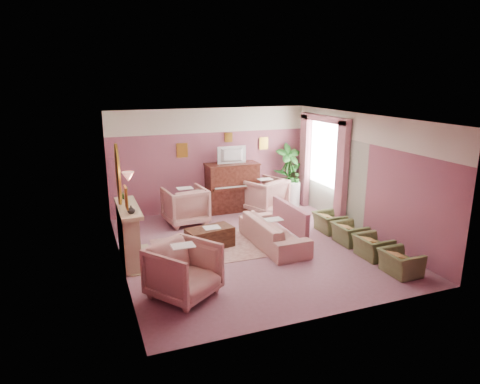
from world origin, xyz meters
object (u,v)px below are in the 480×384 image
object	(u,v)px
floral_armchair_front	(184,268)
olive_chair_c	(349,230)
floral_armchair_left	(185,203)
olive_chair_b	(373,243)
coffee_table	(210,238)
olive_chair_a	(401,259)
television	(233,154)
olive_chair_d	(329,219)
floral_armchair_right	(265,193)
piano	(232,188)
sofa	(273,227)
side_table	(291,194)

from	to	relation	value
floral_armchair_front	olive_chair_c	bearing A→B (deg)	14.46
floral_armchair_left	olive_chair_b	bearing A→B (deg)	-48.53
coffee_table	olive_chair_c	world-z (taller)	olive_chair_c
coffee_table	floral_armchair_left	distance (m)	1.81
floral_armchair_front	olive_chair_a	world-z (taller)	floral_armchair_front
television	olive_chair_b	bearing A→B (deg)	-68.28
olive_chair_d	olive_chair_a	bearing A→B (deg)	-90.00
floral_armchair_right	olive_chair_c	world-z (taller)	floral_armchair_right
piano	floral_armchair_left	size ratio (longest dim) A/B	1.36
coffee_table	sofa	distance (m)	1.41
side_table	coffee_table	bearing A→B (deg)	-144.72
olive_chair_d	olive_chair_b	bearing A→B (deg)	-90.00
olive_chair_c	olive_chair_d	world-z (taller)	same
sofa	olive_chair_d	size ratio (longest dim) A/B	2.96
olive_chair_a	olive_chair_d	world-z (taller)	same
piano	olive_chair_b	world-z (taller)	piano
television	floral_armchair_right	bearing A→B (deg)	-23.97
piano	olive_chair_a	distance (m)	5.14
coffee_table	television	bearing A→B (deg)	59.38
olive_chair_a	olive_chair_b	distance (m)	0.82
floral_armchair_front	olive_chair_a	size ratio (longest dim) A/B	1.47
side_table	floral_armchair_left	bearing A→B (deg)	-172.72
sofa	olive_chair_d	world-z (taller)	sofa
sofa	floral_armchair_right	bearing A→B (deg)	70.49
television	olive_chair_c	world-z (taller)	television
olive_chair_a	olive_chair_c	world-z (taller)	same
sofa	olive_chair_a	distance (m)	2.70
floral_armchair_right	sofa	bearing A→B (deg)	-109.51
television	olive_chair_a	world-z (taller)	television
floral_armchair_right	floral_armchair_front	distance (m)	5.01
floral_armchair_left	olive_chair_d	bearing A→B (deg)	-30.83
floral_armchair_left	coffee_table	bearing A→B (deg)	-86.88
floral_armchair_right	olive_chair_b	world-z (taller)	floral_armchair_right
piano	floral_armchair_front	bearing A→B (deg)	-119.31
floral_armchair_right	olive_chair_a	distance (m)	4.55
floral_armchair_right	olive_chair_d	world-z (taller)	floral_armchair_right
television	coffee_table	size ratio (longest dim) A/B	0.80
floral_armchair_front	olive_chair_c	size ratio (longest dim) A/B	1.47
coffee_table	floral_armchair_right	distance (m)	2.94
floral_armchair_front	olive_chair_c	world-z (taller)	floral_armchair_front
floral_armchair_right	floral_armchair_front	world-z (taller)	same
piano	olive_chair_d	world-z (taller)	piano
floral_armchair_left	olive_chair_d	world-z (taller)	floral_armchair_left
olive_chair_b	olive_chair_d	world-z (taller)	same
piano	coffee_table	xyz separation A→B (m)	(-1.37, -2.37, -0.43)
olive_chair_b	olive_chair_c	distance (m)	0.82
sofa	olive_chair_b	size ratio (longest dim) A/B	2.96
olive_chair_c	olive_chair_d	xyz separation A→B (m)	(0.00, 0.82, 0.00)
olive_chair_c	floral_armchair_front	bearing A→B (deg)	-165.54
sofa	piano	bearing A→B (deg)	89.53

